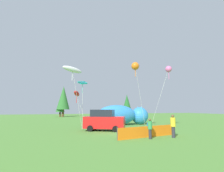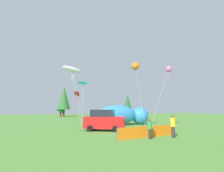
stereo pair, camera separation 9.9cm
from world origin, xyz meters
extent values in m
plane|color=#548C38|center=(0.00, 0.00, 0.00)|extent=(120.00, 120.00, 0.00)
cube|color=red|center=(-1.72, 1.72, 0.88)|extent=(4.62, 3.59, 1.23)
cube|color=#1E232D|center=(-1.91, 1.82, 1.86)|extent=(2.85, 2.56, 0.74)
cylinder|color=black|center=(-0.13, 1.88, 0.31)|extent=(0.67, 0.51, 0.62)
cylinder|color=black|center=(-0.96, 0.32, 0.31)|extent=(0.67, 0.51, 0.62)
cylinder|color=black|center=(-2.48, 3.12, 0.31)|extent=(0.67, 0.51, 0.62)
cylinder|color=black|center=(-3.30, 1.56, 0.31)|extent=(0.67, 0.51, 0.62)
cube|color=#1959A5|center=(3.01, 0.43, 0.40)|extent=(0.69, 0.69, 0.03)
cube|color=#1959A5|center=(2.83, 0.29, 0.62)|extent=(0.31, 0.39, 0.44)
cylinder|color=#A5A5AD|center=(3.05, 0.72, 0.20)|extent=(0.02, 0.02, 0.40)
cylinder|color=#A5A5AD|center=(3.31, 0.39, 0.20)|extent=(0.02, 0.02, 0.40)
cylinder|color=#A5A5AD|center=(2.72, 0.47, 0.20)|extent=(0.02, 0.02, 0.40)
cylinder|color=#A5A5AD|center=(2.97, 0.14, 0.20)|extent=(0.02, 0.02, 0.40)
ellipsoid|color=#338CD8|center=(1.55, 7.09, 1.42)|extent=(6.22, 3.47, 2.84)
ellipsoid|color=white|center=(1.55, 7.09, 0.78)|extent=(4.02, 2.53, 1.28)
sphere|color=#338CD8|center=(5.36, 7.51, 1.28)|extent=(2.56, 2.56, 2.56)
cone|color=#338CD8|center=(5.36, 8.15, 2.30)|extent=(0.72, 0.72, 0.77)
cone|color=#338CD8|center=(5.36, 6.87, 2.30)|extent=(0.72, 0.72, 0.77)
cube|color=orange|center=(0.66, -3.47, 0.45)|extent=(5.99, 1.33, 0.90)
cylinder|color=#4C4C51|center=(-2.33, -4.11, 0.50)|extent=(0.05, 0.05, 0.99)
cylinder|color=#4C4C51|center=(3.65, -2.82, 0.50)|extent=(0.05, 0.05, 0.99)
cylinder|color=#2D2D38|center=(0.34, -4.25, 0.37)|extent=(0.23, 0.23, 0.75)
cylinder|color=#338C4C|center=(0.34, -4.25, 1.06)|extent=(0.34, 0.34, 0.62)
sphere|color=brown|center=(0.34, -4.25, 1.47)|extent=(0.20, 0.20, 0.20)
cylinder|color=#2D2D38|center=(2.48, -4.26, 0.44)|extent=(0.28, 0.28, 0.88)
cylinder|color=yellow|center=(2.48, -4.26, 1.25)|extent=(0.40, 0.40, 0.73)
sphere|color=brown|center=(2.48, -4.26, 1.74)|extent=(0.24, 0.24, 0.24)
cylinder|color=silver|center=(-3.75, 4.28, 2.75)|extent=(0.03, 0.78, 5.51)
cube|color=#19B2B2|center=(-3.75, 4.66, 5.50)|extent=(1.15, 1.13, 0.55)
cylinder|color=#19B2B2|center=(-3.75, 4.66, 4.80)|extent=(0.06, 0.06, 1.20)
cylinder|color=silver|center=(5.47, 2.17, 3.62)|extent=(2.00, 1.40, 7.24)
sphere|color=pink|center=(6.46, 1.49, 7.23)|extent=(0.79, 0.79, 0.79)
cylinder|color=pink|center=(6.46, 1.49, 6.53)|extent=(0.06, 0.06, 1.20)
cylinder|color=silver|center=(-4.47, 3.46, 3.39)|extent=(1.30, 0.25, 6.78)
ellipsoid|color=white|center=(-5.11, 3.35, 6.78)|extent=(2.54, 1.61, 0.88)
cylinder|color=white|center=(-5.11, 3.35, 6.08)|extent=(0.06, 0.06, 1.20)
cylinder|color=silver|center=(3.16, 2.83, 3.74)|extent=(1.82, 1.19, 7.49)
sphere|color=orange|center=(2.26, 2.26, 7.48)|extent=(0.95, 0.95, 0.95)
cylinder|color=orange|center=(2.26, 2.26, 6.78)|extent=(0.06, 0.06, 1.20)
cylinder|color=silver|center=(-3.30, 8.37, 2.22)|extent=(1.47, 0.13, 4.45)
ellipsoid|color=red|center=(-4.02, 8.32, 4.44)|extent=(1.38, 2.33, 1.10)
cylinder|color=red|center=(-4.02, 8.32, 3.74)|extent=(0.06, 0.06, 1.20)
cylinder|color=brown|center=(-4.83, 34.99, 1.03)|extent=(0.66, 0.66, 2.06)
cone|color=#2D6B2D|center=(-4.83, 34.99, 5.36)|extent=(3.63, 3.63, 6.59)
cylinder|color=brown|center=(13.13, 31.10, 0.77)|extent=(0.49, 0.49, 1.53)
cone|color=#236028|center=(13.13, 31.10, 3.98)|extent=(2.69, 2.69, 4.90)
cylinder|color=brown|center=(-5.59, 35.39, 0.69)|extent=(0.44, 0.44, 1.38)
cone|color=#2D6B2D|center=(-5.59, 35.39, 3.59)|extent=(2.43, 2.43, 4.41)
camera|label=1|loc=(-6.75, -16.66, 2.37)|focal=28.00mm
camera|label=2|loc=(-6.66, -16.69, 2.37)|focal=28.00mm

